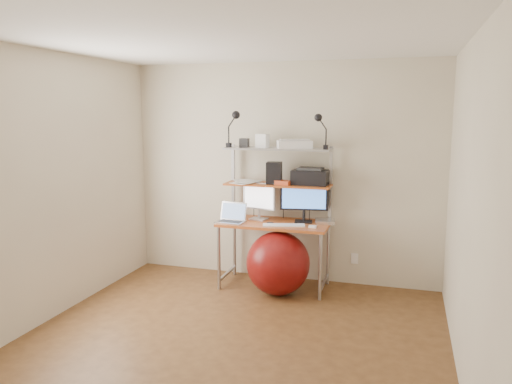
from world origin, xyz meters
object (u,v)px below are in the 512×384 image
monitor_silver (259,199)px  monitor_black (304,198)px  printer (310,177)px  exercise_ball (278,263)px  laptop (232,218)px

monitor_silver → monitor_black: size_ratio=0.85×
monitor_silver → printer: size_ratio=1.11×
monitor_black → exercise_ball: 0.77m
printer → exercise_ball: 1.01m
exercise_ball → monitor_black: bearing=56.4°
monitor_silver → monitor_black: 0.51m
monitor_silver → exercise_ball: 0.77m
laptop → printer: bearing=25.7°
laptop → exercise_ball: size_ratio=0.48×
monitor_silver → laptop: size_ratio=1.36×
monitor_black → exercise_ball: bearing=-133.3°
monitor_silver → exercise_ball: bearing=-31.5°
exercise_ball → printer: bearing=54.9°
monitor_silver → laptop: bearing=-125.4°
monitor_silver → monitor_black: monitor_black is taller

